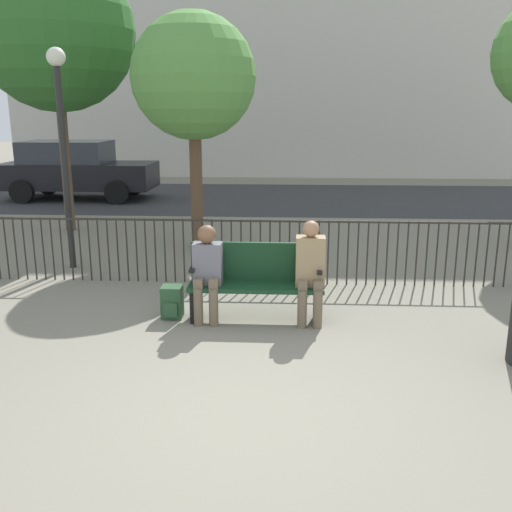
{
  "coord_description": "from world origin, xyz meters",
  "views": [
    {
      "loc": [
        0.36,
        -4.27,
        2.48
      ],
      "look_at": [
        0.0,
        2.23,
        0.8
      ],
      "focal_mm": 40.0,
      "sensor_mm": 36.0,
      "label": 1
    }
  ],
  "objects": [
    {
      "name": "tree_1",
      "position": [
        -4.21,
        7.32,
        3.95
      ],
      "size": [
        3.1,
        3.1,
        5.51
      ],
      "color": "brown",
      "rests_on": "ground"
    },
    {
      "name": "fence_railing",
      "position": [
        -0.02,
        3.73,
        0.56
      ],
      "size": [
        9.01,
        0.03,
        0.95
      ],
      "color": "#2D2823",
      "rests_on": "ground"
    },
    {
      "name": "seated_person_0",
      "position": [
        -0.58,
        2.18,
        0.66
      ],
      "size": [
        0.34,
        0.39,
        1.17
      ],
      "color": "brown",
      "rests_on": "ground"
    },
    {
      "name": "park_bench",
      "position": [
        0.0,
        2.3,
        0.49
      ],
      "size": [
        1.61,
        0.45,
        0.92
      ],
      "color": "#14381E",
      "rests_on": "ground"
    },
    {
      "name": "lamp_post",
      "position": [
        -3.08,
        4.43,
        2.25
      ],
      "size": [
        0.28,
        0.28,
        3.37
      ],
      "color": "black",
      "rests_on": "ground"
    },
    {
      "name": "street_surface",
      "position": [
        0.0,
        12.0,
        0.0
      ],
      "size": [
        24.0,
        6.0,
        0.01
      ],
      "color": "#333335",
      "rests_on": "ground"
    },
    {
      "name": "parked_car_0",
      "position": [
        -5.59,
        11.54,
        0.84
      ],
      "size": [
        4.2,
        1.94,
        1.62
      ],
      "color": "black",
      "rests_on": "ground"
    },
    {
      "name": "ground_plane",
      "position": [
        0.0,
        0.0,
        0.0
      ],
      "size": [
        80.0,
        80.0,
        0.0
      ],
      "primitive_type": "plane",
      "color": "gray"
    },
    {
      "name": "tree_2",
      "position": [
        -1.27,
        5.85,
        3.0
      ],
      "size": [
        2.15,
        2.15,
        4.1
      ],
      "color": "brown",
      "rests_on": "ground"
    },
    {
      "name": "seated_person_1",
      "position": [
        0.64,
        2.18,
        0.68
      ],
      "size": [
        0.34,
        0.39,
        1.23
      ],
      "color": "brown",
      "rests_on": "ground"
    },
    {
      "name": "backpack",
      "position": [
        -1.03,
        2.26,
        0.2
      ],
      "size": [
        0.25,
        0.27,
        0.4
      ],
      "color": "#284C2D",
      "rests_on": "ground"
    }
  ]
}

